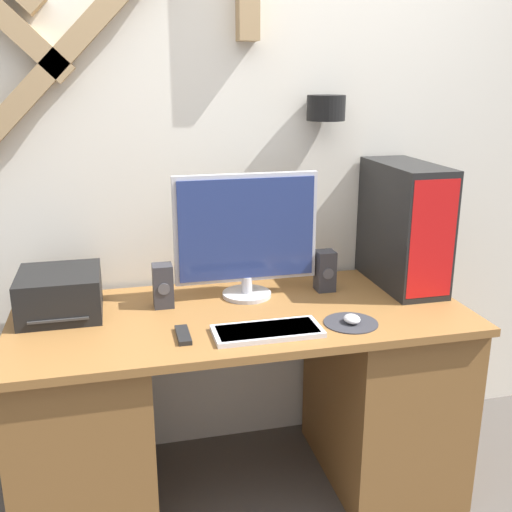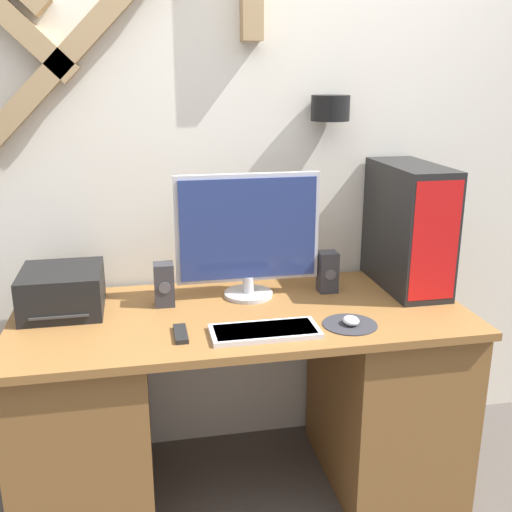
# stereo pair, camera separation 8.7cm
# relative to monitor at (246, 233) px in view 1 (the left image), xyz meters

# --- Properties ---
(wall_back) EXTENTS (6.40, 0.21, 2.85)m
(wall_back) POSITION_rel_monitor_xyz_m (-0.07, 0.26, 0.32)
(wall_back) COLOR silver
(wall_back) RESTS_ON ground_plane
(desk) EXTENTS (1.70, 0.74, 0.79)m
(desk) POSITION_rel_monitor_xyz_m (-0.05, -0.16, -0.64)
(desk) COLOR brown
(desk) RESTS_ON ground_plane
(monitor) EXTENTS (0.57, 0.20, 0.49)m
(monitor) POSITION_rel_monitor_xyz_m (0.00, 0.00, 0.00)
(monitor) COLOR #B7B7BC
(monitor) RESTS_ON desk
(keyboard) EXTENTS (0.37, 0.16, 0.02)m
(keyboard) POSITION_rel_monitor_xyz_m (-0.01, -0.38, -0.25)
(keyboard) COLOR silver
(keyboard) RESTS_ON desk
(mousepad) EXTENTS (0.20, 0.20, 0.00)m
(mousepad) POSITION_rel_monitor_xyz_m (0.30, -0.36, -0.26)
(mousepad) COLOR #2D2D33
(mousepad) RESTS_ON desk
(mouse) EXTENTS (0.06, 0.07, 0.03)m
(mouse) POSITION_rel_monitor_xyz_m (0.30, -0.37, -0.24)
(mouse) COLOR silver
(mouse) RESTS_ON mousepad
(computer_tower) EXTENTS (0.21, 0.48, 0.51)m
(computer_tower) POSITION_rel_monitor_xyz_m (0.67, -0.01, -0.01)
(computer_tower) COLOR black
(computer_tower) RESTS_ON desk
(printer) EXTENTS (0.29, 0.31, 0.16)m
(printer) POSITION_rel_monitor_xyz_m (-0.71, -0.02, -0.18)
(printer) COLOR black
(printer) RESTS_ON desk
(speaker_left) EXTENTS (0.07, 0.08, 0.17)m
(speaker_left) POSITION_rel_monitor_xyz_m (-0.33, -0.04, -0.18)
(speaker_left) COLOR #2D2D33
(speaker_left) RESTS_ON desk
(speaker_right) EXTENTS (0.07, 0.08, 0.17)m
(speaker_right) POSITION_rel_monitor_xyz_m (0.33, -0.01, -0.18)
(speaker_right) COLOR #2D2D33
(speaker_right) RESTS_ON desk
(remote_control) EXTENTS (0.04, 0.14, 0.02)m
(remote_control) POSITION_rel_monitor_xyz_m (-0.30, -0.34, -0.25)
(remote_control) COLOR black
(remote_control) RESTS_ON desk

